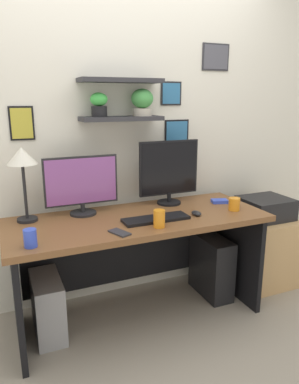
# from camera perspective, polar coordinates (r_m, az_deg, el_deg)

# --- Properties ---
(ground_plane) EXTENTS (8.00, 8.00, 0.00)m
(ground_plane) POSITION_cam_1_polar(r_m,az_deg,el_deg) (2.77, -1.58, -18.85)
(ground_plane) COLOR gray
(back_wall_assembly) EXTENTS (4.40, 0.24, 2.70)m
(back_wall_assembly) POSITION_cam_1_polar(r_m,az_deg,el_deg) (2.72, -5.21, 10.99)
(back_wall_assembly) COLOR silver
(back_wall_assembly) RESTS_ON ground
(desk) EXTENTS (1.74, 0.68, 0.75)m
(desk) POSITION_cam_1_polar(r_m,az_deg,el_deg) (2.56, -2.14, -7.97)
(desk) COLOR brown
(desk) RESTS_ON ground
(monitor_left) EXTENTS (0.50, 0.18, 0.40)m
(monitor_left) POSITION_cam_1_polar(r_m,az_deg,el_deg) (2.49, -10.65, 1.20)
(monitor_left) COLOR black
(monitor_left) RESTS_ON desk
(monitor_right) EXTENTS (0.47, 0.18, 0.47)m
(monitor_right) POSITION_cam_1_polar(r_m,az_deg,el_deg) (2.69, 3.07, 3.27)
(monitor_right) COLOR black
(monitor_right) RESTS_ON desk
(keyboard) EXTENTS (0.44, 0.14, 0.02)m
(keyboard) POSITION_cam_1_polar(r_m,az_deg,el_deg) (2.37, 1.01, -4.25)
(keyboard) COLOR black
(keyboard) RESTS_ON desk
(computer_mouse) EXTENTS (0.06, 0.09, 0.03)m
(computer_mouse) POSITION_cam_1_polar(r_m,az_deg,el_deg) (2.48, 7.39, -3.33)
(computer_mouse) COLOR black
(computer_mouse) RESTS_ON desk
(desk_lamp) EXTENTS (0.19, 0.19, 0.48)m
(desk_lamp) POSITION_cam_1_polar(r_m,az_deg,el_deg) (2.40, -19.39, 4.42)
(desk_lamp) COLOR black
(desk_lamp) RESTS_ON desk
(cell_phone) EXTENTS (0.12, 0.16, 0.01)m
(cell_phone) POSITION_cam_1_polar(r_m,az_deg,el_deg) (2.15, -4.74, -6.38)
(cell_phone) COLOR #2D2D33
(cell_phone) RESTS_ON desk
(coffee_mug) EXTENTS (0.08, 0.08, 0.09)m
(coffee_mug) POSITION_cam_1_polar(r_m,az_deg,el_deg) (2.64, 13.19, -1.86)
(coffee_mug) COLOR orange
(coffee_mug) RESTS_ON desk
(pen_cup) EXTENTS (0.07, 0.07, 0.10)m
(pen_cup) POSITION_cam_1_polar(r_m,az_deg,el_deg) (2.05, -18.25, -6.91)
(pen_cup) COLOR blue
(pen_cup) RESTS_ON desk
(scissors_tray) EXTENTS (0.14, 0.11, 0.02)m
(scissors_tray) POSITION_cam_1_polar(r_m,az_deg,el_deg) (2.81, 10.97, -1.42)
(scissors_tray) COLOR blue
(scissors_tray) RESTS_ON desk
(water_cup) EXTENTS (0.07, 0.07, 0.11)m
(water_cup) POSITION_cam_1_polar(r_m,az_deg,el_deg) (2.23, 1.54, -4.21)
(water_cup) COLOR orange
(water_cup) RESTS_ON desk
(drawer_cabinet) EXTENTS (0.44, 0.50, 0.56)m
(drawer_cabinet) POSITION_cam_1_polar(r_m,az_deg,el_deg) (3.24, 17.27, -8.62)
(drawer_cabinet) COLOR tan
(drawer_cabinet) RESTS_ON ground
(printer) EXTENTS (0.38, 0.34, 0.17)m
(printer) POSITION_cam_1_polar(r_m,az_deg,el_deg) (3.12, 17.78, -2.41)
(printer) COLOR black
(printer) RESTS_ON drawer_cabinet
(computer_tower_left) EXTENTS (0.18, 0.40, 0.40)m
(computer_tower_left) POSITION_cam_1_polar(r_m,az_deg,el_deg) (2.58, -15.73, -16.90)
(computer_tower_left) COLOR #99999E
(computer_tower_left) RESTS_ON ground
(computer_tower_right) EXTENTS (0.18, 0.40, 0.48)m
(computer_tower_right) POSITION_cam_1_polar(r_m,az_deg,el_deg) (2.96, 9.70, -11.38)
(computer_tower_right) COLOR black
(computer_tower_right) RESTS_ON ground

